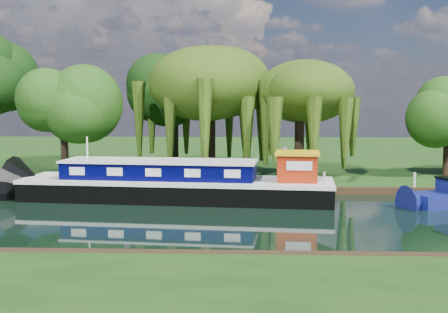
{
  "coord_description": "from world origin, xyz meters",
  "views": [
    {
      "loc": [
        -2.24,
        -29.13,
        6.2
      ],
      "look_at": [
        -3.59,
        4.97,
        2.8
      ],
      "focal_mm": 45.0,
      "sensor_mm": 36.0,
      "label": 1
    }
  ],
  "objects": [
    {
      "name": "mooring_posts",
      "position": [
        -0.5,
        8.4,
        0.95
      ],
      "size": [
        19.16,
        0.16,
        1.0
      ],
      "color": "silver",
      "rests_on": "far_bank"
    },
    {
      "name": "dutch_barge",
      "position": [
        -6.43,
        5.46,
        1.01
      ],
      "size": [
        19.71,
        6.17,
        4.09
      ],
      "rotation": [
        0.0,
        0.0,
        -0.09
      ],
      "color": "black",
      "rests_on": "ground"
    },
    {
      "name": "willow_left",
      "position": [
        -4.99,
        14.44,
        7.34
      ],
      "size": [
        7.91,
        7.91,
        9.48
      ],
      "color": "black",
      "rests_on": "far_bank"
    },
    {
      "name": "far_bank",
      "position": [
        0.0,
        34.0,
        0.23
      ],
      "size": [
        120.0,
        52.0,
        0.45
      ],
      "primitive_type": "cube",
      "color": "#14360E",
      "rests_on": "ground"
    },
    {
      "name": "tree_far_right",
      "position": [
        13.06,
        14.18,
        4.93
      ],
      "size": [
        3.97,
        3.97,
        6.5
      ],
      "color": "black",
      "rests_on": "far_bank"
    },
    {
      "name": "ground",
      "position": [
        0.0,
        0.0,
        0.0
      ],
      "size": [
        120.0,
        120.0,
        0.0
      ],
      "primitive_type": "plane",
      "color": "black"
    },
    {
      "name": "red_dinghy",
      "position": [
        -17.44,
        6.26,
        0.0
      ],
      "size": [
        3.93,
        3.37,
        0.69
      ],
      "primitive_type": "imported",
      "rotation": [
        0.0,
        0.0,
        1.21
      ],
      "color": "#A1230B",
      "rests_on": "ground"
    },
    {
      "name": "tree_far_mid",
      "position": [
        -8.39,
        18.91,
        6.57
      ],
      "size": [
        5.43,
        5.43,
        8.88
      ],
      "color": "black",
      "rests_on": "far_bank"
    },
    {
      "name": "willow_right",
      "position": [
        1.63,
        11.78,
        6.21
      ],
      "size": [
        6.48,
        6.48,
        7.89
      ],
      "color": "black",
      "rests_on": "far_bank"
    },
    {
      "name": "tree_far_left",
      "position": [
        -15.71,
        11.8,
        6.01
      ],
      "size": [
        5.04,
        5.04,
        8.12
      ],
      "color": "black",
      "rests_on": "far_bank"
    },
    {
      "name": "lamppost",
      "position": [
        0.5,
        10.5,
        2.42
      ],
      "size": [
        0.36,
        0.36,
        2.56
      ],
      "color": "silver",
      "rests_on": "far_bank"
    }
  ]
}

